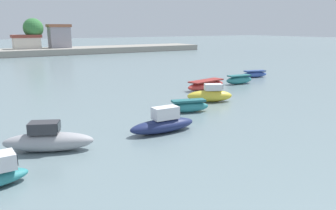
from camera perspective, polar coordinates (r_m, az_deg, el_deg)
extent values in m
cube|color=black|center=(16.21, -24.47, -7.99)|extent=(0.12, 0.94, 0.48)
ellipsoid|color=#9E9EA3|center=(19.58, -19.52, -5.87)|extent=(4.95, 3.31, 1.04)
cube|color=#333338|center=(19.38, -20.21, -3.57)|extent=(1.80, 1.54, 0.60)
cube|color=black|center=(19.19, -18.00, -3.37)|extent=(0.45, 0.82, 0.42)
ellipsoid|color=navy|center=(21.67, -0.91, -3.52)|extent=(4.58, 1.49, 0.87)
cube|color=silver|center=(21.54, -0.45, -1.34)|extent=(1.70, 0.91, 0.78)
cube|color=black|center=(21.94, 1.44, -0.86)|extent=(0.10, 0.78, 0.55)
ellipsoid|color=teal|center=(26.79, 3.47, -0.34)|extent=(3.48, 1.89, 0.83)
cube|color=#226367|center=(26.68, 3.48, 0.70)|extent=(2.80, 1.55, 0.17)
ellipsoid|color=yellow|center=(30.73, 7.04, 1.54)|extent=(4.34, 3.23, 1.05)
cube|color=silver|center=(30.65, 7.65, 3.02)|extent=(1.78, 1.51, 0.56)
cube|color=black|center=(30.81, 9.05, 3.14)|extent=(0.44, 0.77, 0.39)
ellipsoid|color=#C63833|center=(36.78, 6.45, 3.32)|extent=(5.70, 2.67, 0.88)
cube|color=maroon|center=(36.70, 6.47, 4.10)|extent=(4.58, 2.20, 0.13)
ellipsoid|color=teal|center=(40.94, 11.93, 4.14)|extent=(3.75, 1.44, 0.93)
cube|color=#226367|center=(40.87, 11.96, 4.88)|extent=(3.00, 1.20, 0.14)
ellipsoid|color=#3856A8|center=(46.88, 14.44, 5.01)|extent=(3.78, 1.91, 0.76)
cube|color=navy|center=(46.82, 14.47, 5.57)|extent=(3.03, 1.57, 0.16)
cube|color=beige|center=(88.84, -22.76, 9.60)|extent=(6.01, 3.57, 2.62)
cube|color=brown|center=(88.79, -22.86, 10.66)|extent=(6.61, 3.92, 0.70)
cube|color=#99939E|center=(90.17, -17.87, 10.80)|extent=(4.97, 3.58, 5.08)
cube|color=#995B42|center=(90.13, -18.00, 12.64)|extent=(5.46, 3.93, 0.70)
cylinder|color=brown|center=(89.40, -21.64, 9.82)|extent=(0.36, 0.36, 2.96)
sphere|color=#387A3D|center=(89.33, -21.82, 11.97)|extent=(4.71, 4.71, 4.71)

